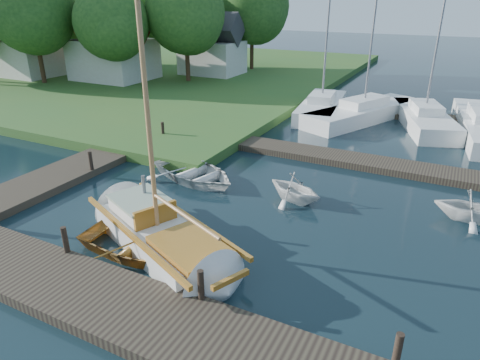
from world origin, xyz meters
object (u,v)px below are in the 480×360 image
at_px(house_a, 113,49).
at_px(tree_4, 137,3).
at_px(marina_boat_1, 363,111).
at_px(dinghy, 143,241).
at_px(tree_1, 32,9).
at_px(tree_7, 253,5).
at_px(tree_3, 186,12).
at_px(tree_5, 61,13).
at_px(house_b, 27,48).
at_px(mooring_post_4, 91,161).
at_px(tender_d, 472,204).
at_px(marina_boat_0, 322,106).
at_px(marina_boat_2, 424,117).
at_px(mooring_post_3, 398,350).
at_px(mooring_post_1, 65,240).
at_px(tree_2, 112,21).
at_px(tender_a, 194,170).
at_px(house_c, 212,50).
at_px(sailboat, 164,239).
at_px(mooring_post_5, 163,130).
at_px(mooring_post_2, 201,285).
at_px(tender_b, 295,186).

bearing_deg(house_a, tree_4, 108.28).
xyz_separation_m(marina_boat_1, house_a, (-21.25, 1.93, 2.39)).
distance_m(dinghy, tree_1, 28.22).
relative_size(tree_1, tree_7, 0.98).
relative_size(tree_3, tree_5, 1.08).
distance_m(house_b, tree_7, 20.32).
bearing_deg(mooring_post_4, tender_d, 11.64).
height_order(mooring_post_4, tree_5, tree_5).
distance_m(marina_boat_0, marina_boat_2, 6.10).
height_order(tree_4, tree_7, tree_4).
height_order(mooring_post_4, house_a, house_a).
height_order(mooring_post_3, mooring_post_4, same).
relative_size(mooring_post_1, dinghy, 0.20).
bearing_deg(tree_2, mooring_post_1, -51.79).
xyz_separation_m(mooring_post_1, marina_boat_2, (7.68, 19.23, -0.13)).
bearing_deg(house_b, tender_a, -26.29).
bearing_deg(house_c, marina_boat_0, -31.83).
bearing_deg(mooring_post_4, sailboat, -27.96).
bearing_deg(house_b, mooring_post_5, -23.20).
distance_m(mooring_post_1, tree_4, 33.54).
height_order(house_c, tree_4, tree_4).
xyz_separation_m(tender_d, tree_3, (-21.24, 15.11, 5.21)).
distance_m(mooring_post_1, tree_7, 32.79).
xyz_separation_m(mooring_post_2, tender_d, (5.74, 7.93, -0.10)).
height_order(mooring_post_5, tree_2, tree_2).
relative_size(dinghy, house_b, 0.70).
relative_size(mooring_post_2, mooring_post_3, 1.00).
height_order(tender_b, tree_3, tree_3).
bearing_deg(tree_7, mooring_post_3, -59.90).
bearing_deg(sailboat, tender_a, 136.66).
bearing_deg(mooring_post_5, tender_a, -39.76).
bearing_deg(sailboat, mooring_post_1, -116.21).
bearing_deg(tree_1, tree_2, 18.43).
distance_m(tender_b, tree_7, 28.39).
bearing_deg(house_a, tree_1, -135.34).
bearing_deg(sailboat, tree_7, 134.65).
bearing_deg(house_c, mooring_post_5, -67.62).
distance_m(mooring_post_2, marina_boat_2, 19.50).
bearing_deg(dinghy, tree_2, 39.22).
xyz_separation_m(tree_2, tree_7, (6.00, 12.00, 0.95)).
bearing_deg(mooring_post_3, tender_d, 81.10).
bearing_deg(house_c, house_b, -150.26).
distance_m(mooring_post_2, tree_2, 27.64).
distance_m(tender_a, marina_boat_1, 13.14).
height_order(mooring_post_1, mooring_post_5, same).
height_order(house_a, tree_2, tree_2).
distance_m(sailboat, marina_boat_0, 17.44).
bearing_deg(dinghy, tree_3, 26.26).
relative_size(mooring_post_1, tree_3, 0.09).
bearing_deg(house_c, mooring_post_3, -53.47).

